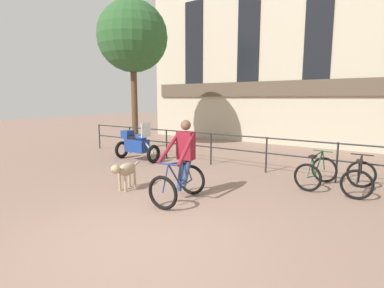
# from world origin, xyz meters

# --- Properties ---
(ground_plane) EXTENTS (60.00, 60.00, 0.00)m
(ground_plane) POSITION_xyz_m (0.00, 0.00, 0.00)
(ground_plane) COLOR #8E7060
(canal_railing) EXTENTS (15.05, 0.05, 1.05)m
(canal_railing) POSITION_xyz_m (-0.00, 5.20, 0.71)
(canal_railing) COLOR #232326
(canal_railing) RESTS_ON ground_plane
(building_facade) EXTENTS (18.00, 0.72, 8.70)m
(building_facade) POSITION_xyz_m (0.00, 10.99, 4.33)
(building_facade) COLOR #BCB299
(building_facade) RESTS_ON ground_plane
(cyclist_with_bike) EXTENTS (0.77, 1.22, 1.70)m
(cyclist_with_bike) POSITION_xyz_m (-0.60, 1.89, 0.76)
(cyclist_with_bike) COLOR black
(cyclist_with_bike) RESTS_ON ground_plane
(dog) EXTENTS (0.32, 0.97, 0.67)m
(dog) POSITION_xyz_m (-2.11, 1.68, 0.48)
(dog) COLOR tan
(dog) RESTS_ON ground_plane
(parked_motorcycle) EXTENTS (1.65, 0.64, 1.35)m
(parked_motorcycle) POSITION_xyz_m (-4.35, 4.30, 0.56)
(parked_motorcycle) COLOR black
(parked_motorcycle) RESTS_ON ground_plane
(parked_bicycle_near_lamp) EXTENTS (0.82, 1.20, 0.86)m
(parked_bicycle_near_lamp) POSITION_xyz_m (1.53, 4.54, 0.36)
(parked_bicycle_near_lamp) COLOR black
(parked_bicycle_near_lamp) RESTS_ON ground_plane
(parked_bicycle_mid_left) EXTENTS (0.68, 1.12, 0.86)m
(parked_bicycle_mid_left) POSITION_xyz_m (2.45, 4.54, 0.36)
(parked_bicycle_mid_left) COLOR black
(parked_bicycle_mid_left) RESTS_ON ground_plane
(tree_canalside_left) EXTENTS (2.88, 2.88, 6.10)m
(tree_canalside_left) POSITION_xyz_m (-6.18, 6.05, 4.63)
(tree_canalside_left) COLOR brown
(tree_canalside_left) RESTS_ON ground_plane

